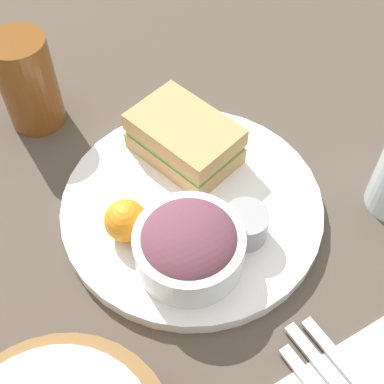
{
  "coord_description": "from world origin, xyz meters",
  "views": [
    {
      "loc": [
        -0.31,
        0.18,
        0.52
      ],
      "look_at": [
        0.0,
        0.0,
        0.04
      ],
      "focal_mm": 50.0,
      "sensor_mm": 36.0,
      "label": 1
    }
  ],
  "objects_px": {
    "salad_bowl": "(189,246)",
    "drink_glass": "(28,82)",
    "dressing_cup": "(246,225)",
    "plate": "(192,207)",
    "sandwich": "(184,139)"
  },
  "relations": [
    {
      "from": "sandwich",
      "to": "dressing_cup",
      "type": "bearing_deg",
      "value": 179.9
    },
    {
      "from": "drink_glass",
      "to": "sandwich",
      "type": "bearing_deg",
      "value": -141.85
    },
    {
      "from": "drink_glass",
      "to": "salad_bowl",
      "type": "bearing_deg",
      "value": -168.14
    },
    {
      "from": "sandwich",
      "to": "drink_glass",
      "type": "bearing_deg",
      "value": 38.15
    },
    {
      "from": "plate",
      "to": "sandwich",
      "type": "xyz_separation_m",
      "value": [
        0.07,
        -0.03,
        0.04
      ]
    },
    {
      "from": "salad_bowl",
      "to": "drink_glass",
      "type": "bearing_deg",
      "value": 11.86
    },
    {
      "from": "sandwich",
      "to": "dressing_cup",
      "type": "xyz_separation_m",
      "value": [
        -0.14,
        0.0,
        -0.01
      ]
    },
    {
      "from": "drink_glass",
      "to": "dressing_cup",
      "type": "bearing_deg",
      "value": -156.49
    },
    {
      "from": "drink_glass",
      "to": "plate",
      "type": "bearing_deg",
      "value": -156.44
    },
    {
      "from": "plate",
      "to": "salad_bowl",
      "type": "relative_size",
      "value": 2.6
    },
    {
      "from": "salad_bowl",
      "to": "dressing_cup",
      "type": "bearing_deg",
      "value": -92.59
    },
    {
      "from": "plate",
      "to": "salad_bowl",
      "type": "bearing_deg",
      "value": 147.71
    },
    {
      "from": "plate",
      "to": "drink_glass",
      "type": "distance_m",
      "value": 0.26
    },
    {
      "from": "dressing_cup",
      "to": "drink_glass",
      "type": "bearing_deg",
      "value": 23.51
    },
    {
      "from": "plate",
      "to": "dressing_cup",
      "type": "bearing_deg",
      "value": -156.67
    }
  ]
}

